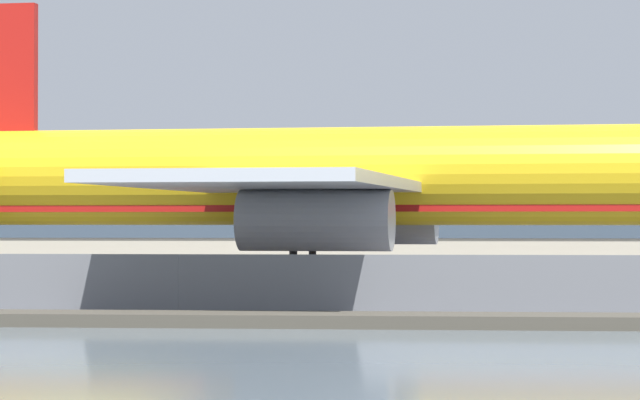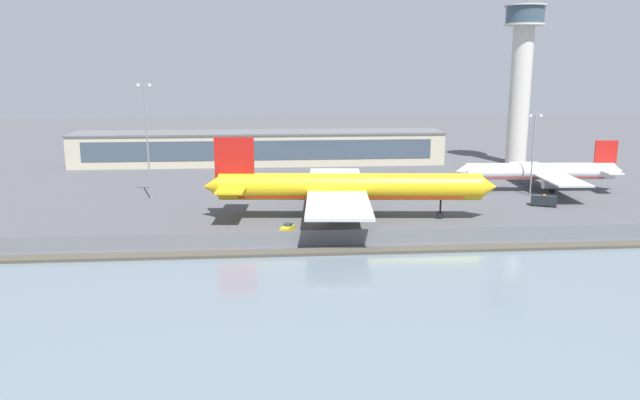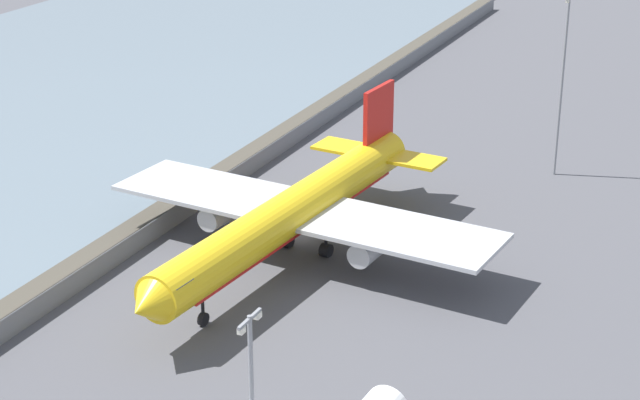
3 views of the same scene
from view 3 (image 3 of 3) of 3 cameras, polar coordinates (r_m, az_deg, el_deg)
The scene contains 6 objects.
ground_plane at distance 132.38m, azimuth -1.03°, elevation -2.02°, with size 500.00×500.00×0.00m, color #4C4C51.
shoreline_seawall at distance 141.70m, azimuth -8.53°, elevation -0.48°, with size 320.00×3.00×0.50m.
perimeter_fence at distance 139.02m, azimuth -6.99°, elevation -0.38°, with size 280.00×0.10×2.61m.
cargo_jet_yellow at distance 124.19m, azimuth -1.37°, elevation -0.63°, with size 56.88×49.26×16.00m.
baggage_tug at distance 140.05m, azimuth -3.03°, elevation -0.29°, with size 2.80×3.58×1.80m.
apron_light_mast_apron_east at distance 152.18m, azimuth 12.80°, elevation 6.34°, with size 3.20×0.40×25.67m.
Camera 3 is at (108.71, 52.68, 54.14)m, focal length 60.00 mm.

